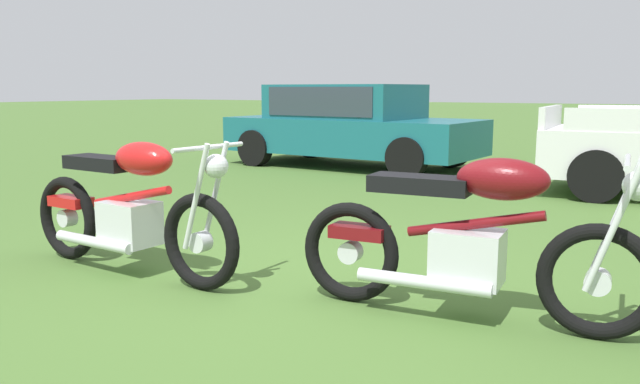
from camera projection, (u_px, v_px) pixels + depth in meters
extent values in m
plane|color=#476B2D|center=(294.00, 284.00, 4.51)|extent=(120.00, 120.00, 0.00)
torus|color=black|center=(201.00, 242.00, 4.33)|extent=(0.67, 0.12, 0.67)
torus|color=black|center=(67.00, 218.00, 5.13)|extent=(0.67, 0.12, 0.67)
cylinder|color=silver|center=(201.00, 242.00, 4.33)|extent=(0.14, 0.11, 0.14)
cylinder|color=silver|center=(67.00, 218.00, 5.13)|extent=(0.14, 0.11, 0.14)
cylinder|color=silver|center=(215.00, 194.00, 4.32)|extent=(0.27, 0.05, 0.72)
cylinder|color=silver|center=(196.00, 197.00, 4.17)|extent=(0.27, 0.05, 0.72)
cube|color=silver|center=(130.00, 223.00, 4.71)|extent=(0.41, 0.32, 0.32)
cylinder|color=red|center=(131.00, 197.00, 4.66)|extent=(0.80, 0.10, 0.23)
ellipsoid|color=red|center=(144.00, 159.00, 4.54)|extent=(0.53, 0.29, 0.24)
cube|color=black|center=(101.00, 163.00, 4.81)|extent=(0.61, 0.27, 0.10)
cube|color=red|center=(71.00, 201.00, 5.08)|extent=(0.37, 0.20, 0.08)
cylinder|color=silver|center=(209.00, 147.00, 4.17)|extent=(0.06, 0.64, 0.03)
sphere|color=silver|center=(216.00, 166.00, 4.16)|extent=(0.17, 0.17, 0.16)
cylinder|color=silver|center=(94.00, 242.00, 4.72)|extent=(0.80, 0.12, 0.08)
torus|color=black|center=(598.00, 282.00, 3.47)|extent=(0.65, 0.15, 0.65)
torus|color=black|center=(350.00, 252.00, 4.10)|extent=(0.65, 0.15, 0.65)
cylinder|color=silver|center=(598.00, 282.00, 3.47)|extent=(0.15, 0.11, 0.14)
cylinder|color=silver|center=(350.00, 252.00, 4.10)|extent=(0.15, 0.11, 0.14)
cylinder|color=silver|center=(615.00, 220.00, 3.47)|extent=(0.27, 0.06, 0.73)
cylinder|color=silver|center=(614.00, 227.00, 3.31)|extent=(0.27, 0.06, 0.73)
cube|color=silver|center=(468.00, 257.00, 3.77)|extent=(0.42, 0.33, 0.32)
cylinder|color=maroon|center=(474.00, 224.00, 3.72)|extent=(0.80, 0.13, 0.23)
ellipsoid|color=maroon|center=(503.00, 179.00, 3.61)|extent=(0.54, 0.30, 0.24)
cube|color=black|center=(420.00, 184.00, 3.83)|extent=(0.62, 0.29, 0.10)
cube|color=maroon|center=(359.00, 232.00, 4.05)|extent=(0.37, 0.21, 0.08)
cylinder|color=silver|center=(628.00, 162.00, 3.32)|extent=(0.09, 0.64, 0.03)
sphere|color=silver|center=(639.00, 186.00, 3.31)|extent=(0.17, 0.17, 0.16)
cylinder|color=silver|center=(423.00, 282.00, 3.74)|extent=(0.80, 0.15, 0.08)
cube|color=#19606B|center=(352.00, 135.00, 11.22)|extent=(4.50, 2.12, 0.60)
cube|color=#19606B|center=(345.00, 102.00, 11.21)|extent=(2.51, 1.82, 0.60)
cube|color=#2D3842|center=(345.00, 101.00, 11.21)|extent=(2.15, 1.83, 0.48)
cylinder|color=black|center=(452.00, 149.00, 11.13)|extent=(0.65, 0.26, 0.64)
cylinder|color=black|center=(407.00, 158.00, 9.72)|extent=(0.65, 0.26, 0.64)
cylinder|color=black|center=(311.00, 141.00, 12.80)|extent=(0.65, 0.26, 0.64)
cylinder|color=black|center=(255.00, 148.00, 11.38)|extent=(0.65, 0.26, 0.64)
cube|color=silver|center=(551.00, 116.00, 8.60)|extent=(0.18, 1.61, 0.28)
cylinder|color=black|center=(605.00, 163.00, 9.11)|extent=(0.65, 0.26, 0.64)
cylinder|color=black|center=(596.00, 176.00, 7.72)|extent=(0.65, 0.26, 0.64)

